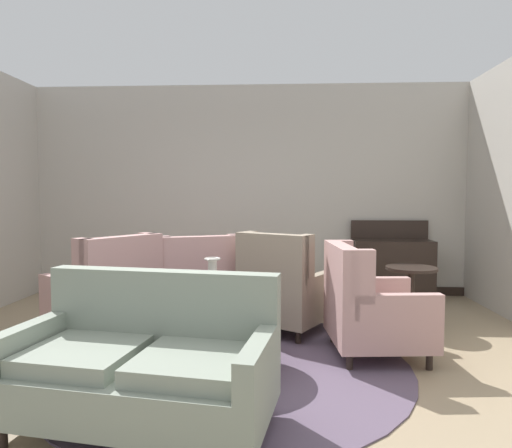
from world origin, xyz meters
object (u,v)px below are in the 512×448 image
(armchair_near_window, at_px, (107,296))
(armchair_foreground_right, at_px, (197,286))
(coffee_table, at_px, (220,316))
(porcelain_vase, at_px, (213,285))
(settee, at_px, (144,365))
(side_table, at_px, (411,291))
(sideboard, at_px, (392,265))
(armchair_near_sideboard, at_px, (284,290))
(armchair_beside_settee, at_px, (369,308))

(armchair_near_window, bearing_deg, armchair_foreground_right, 162.57)
(coffee_table, bearing_deg, porcelain_vase, 158.43)
(settee, relative_size, armchair_near_window, 1.42)
(side_table, xyz_separation_m, sideboard, (0.15, 1.39, 0.07))
(armchair_foreground_right, xyz_separation_m, armchair_near_sideboard, (0.95, -0.30, 0.02))
(porcelain_vase, bearing_deg, settee, -106.05)
(armchair_foreground_right, bearing_deg, armchair_near_window, 18.37)
(coffee_table, xyz_separation_m, sideboard, (2.03, 2.61, 0.02))
(armchair_beside_settee, bearing_deg, porcelain_vase, 100.81)
(coffee_table, distance_m, settee, 1.00)
(armchair_foreground_right, height_order, sideboard, sideboard)
(settee, relative_size, armchair_near_sideboard, 1.51)
(coffee_table, bearing_deg, armchair_near_window, 149.85)
(coffee_table, height_order, armchair_near_sideboard, armchair_near_sideboard)
(armchair_near_window, bearing_deg, coffee_table, 94.16)
(armchair_foreground_right, bearing_deg, side_table, 157.65)
(settee, bearing_deg, side_table, 53.43)
(porcelain_vase, xyz_separation_m, armchair_near_sideboard, (0.60, 0.99, -0.25))
(armchair_near_window, bearing_deg, porcelain_vase, 93.74)
(sideboard, bearing_deg, settee, -123.73)
(armchair_near_sideboard, bearing_deg, armchair_foreground_right, 13.67)
(porcelain_vase, xyz_separation_m, side_table, (1.94, 1.19, -0.29))
(porcelain_vase, distance_m, sideboard, 3.33)
(armchair_near_sideboard, bearing_deg, armchair_near_window, 41.41)
(coffee_table, xyz_separation_m, armchair_near_sideboard, (0.53, 1.01, -0.00))
(armchair_near_sideboard, bearing_deg, sideboard, -102.09)
(side_table, height_order, sideboard, sideboard)
(settee, height_order, armchair_near_window, armchair_near_window)
(side_table, bearing_deg, sideboard, 83.90)
(porcelain_vase, bearing_deg, armchair_near_window, 149.43)
(armchair_foreground_right, height_order, armchair_near_window, armchair_near_window)
(settee, relative_size, side_table, 2.52)
(settee, height_order, side_table, settee)
(porcelain_vase, xyz_separation_m, settee, (-0.28, -0.96, -0.29))
(porcelain_vase, bearing_deg, armchair_beside_settee, 15.08)
(armchair_foreground_right, distance_m, sideboard, 2.77)
(porcelain_vase, relative_size, sideboard, 0.36)
(armchair_near_window, bearing_deg, side_table, 133.84)
(armchair_beside_settee, distance_m, armchair_near_sideboard, 0.97)
(armchair_beside_settee, xyz_separation_m, sideboard, (0.76, 2.22, 0.05))
(armchair_near_sideboard, relative_size, side_table, 1.67)
(porcelain_vase, distance_m, armchair_beside_settee, 1.40)
(armchair_near_window, bearing_deg, armchair_near_sideboard, 134.63)
(sideboard, bearing_deg, armchair_near_sideboard, -133.18)
(armchair_beside_settee, relative_size, armchair_near_sideboard, 0.90)
(settee, height_order, sideboard, sideboard)
(settee, xyz_separation_m, side_table, (2.22, 2.15, 0.01))
(porcelain_vase, distance_m, side_table, 2.29)
(armchair_near_sideboard, height_order, sideboard, sideboard)
(porcelain_vase, xyz_separation_m, sideboard, (2.09, 2.58, -0.22))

